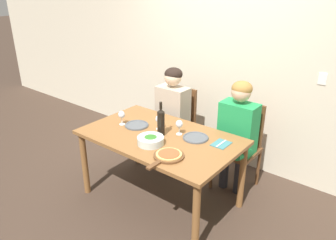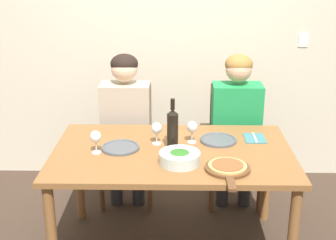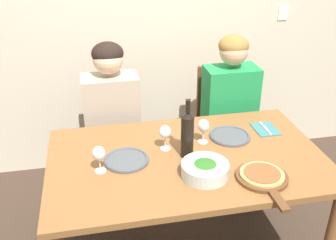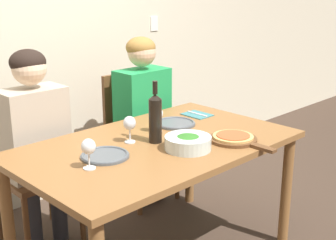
{
  "view_description": "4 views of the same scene",
  "coord_description": "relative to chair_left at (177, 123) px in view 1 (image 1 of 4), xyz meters",
  "views": [
    {
      "loc": [
        1.86,
        -2.21,
        2.16
      ],
      "look_at": [
        -0.01,
        0.14,
        0.87
      ],
      "focal_mm": 35.0,
      "sensor_mm": 36.0,
      "label": 1
    },
    {
      "loc": [
        0.02,
        -2.77,
        1.97
      ],
      "look_at": [
        -0.03,
        0.11,
        0.92
      ],
      "focal_mm": 50.0,
      "sensor_mm": 36.0,
      "label": 2
    },
    {
      "loc": [
        -0.48,
        -1.8,
        1.94
      ],
      "look_at": [
        -0.09,
        0.09,
        0.95
      ],
      "focal_mm": 42.0,
      "sensor_mm": 36.0,
      "label": 3
    },
    {
      "loc": [
        -1.66,
        -1.79,
        1.62
      ],
      "look_at": [
        0.09,
        0.01,
        0.86
      ],
      "focal_mm": 50.0,
      "sensor_mm": 36.0,
      "label": 4
    }
  ],
  "objects": [
    {
      "name": "wine_glass_left",
      "position": [
        -0.11,
        -0.82,
        0.34
      ],
      "size": [
        0.07,
        0.07,
        0.15
      ],
      "color": "silver",
      "rests_on": "dining_table"
    },
    {
      "name": "ground_plane",
      "position": [
        0.37,
        -0.78,
        -0.51
      ],
      "size": [
        40.0,
        40.0,
        0.0
      ],
      "primitive_type": "plane",
      "color": "#3D2D23"
    },
    {
      "name": "wine_glass_right",
      "position": [
        0.5,
        -0.64,
        0.34
      ],
      "size": [
        0.07,
        0.07,
        0.15
      ],
      "color": "silver",
      "rests_on": "dining_table"
    },
    {
      "name": "back_wall",
      "position": [
        0.37,
        0.46,
        0.84
      ],
      "size": [
        10.0,
        0.06,
        2.7
      ],
      "color": "beige",
      "rests_on": "ground"
    },
    {
      "name": "person_woman",
      "position": [
        0.0,
        -0.11,
        0.23
      ],
      "size": [
        0.47,
        0.51,
        1.24
      ],
      "color": "#28282D",
      "rests_on": "ground"
    },
    {
      "name": "dining_table",
      "position": [
        0.37,
        -0.78,
        0.15
      ],
      "size": [
        1.54,
        0.94,
        0.75
      ],
      "color": "brown",
      "rests_on": "ground"
    },
    {
      "name": "broccoli_bowl",
      "position": [
        0.42,
        -0.97,
        0.28
      ],
      "size": [
        0.25,
        0.25,
        0.08
      ],
      "color": "silver",
      "rests_on": "dining_table"
    },
    {
      "name": "chair_right",
      "position": [
        0.86,
        0.0,
        0.0
      ],
      "size": [
        0.42,
        0.42,
        0.95
      ],
      "color": "brown",
      "rests_on": "ground"
    },
    {
      "name": "wine_glass_centre",
      "position": [
        0.27,
        -0.67,
        0.34
      ],
      "size": [
        0.07,
        0.07,
        0.15
      ],
      "color": "silver",
      "rests_on": "dining_table"
    },
    {
      "name": "wine_bottle",
      "position": [
        0.37,
        -0.76,
        0.38
      ],
      "size": [
        0.07,
        0.07,
        0.35
      ],
      "color": "black",
      "rests_on": "dining_table"
    },
    {
      "name": "chair_left",
      "position": [
        0.0,
        0.0,
        0.0
      ],
      "size": [
        0.42,
        0.42,
        0.95
      ],
      "color": "brown",
      "rests_on": "ground"
    },
    {
      "name": "dinner_plate_right",
      "position": [
        0.68,
        -0.61,
        0.25
      ],
      "size": [
        0.25,
        0.25,
        0.02
      ],
      "color": "#4C5156",
      "rests_on": "dining_table"
    },
    {
      "name": "pizza_on_board",
      "position": [
        0.7,
        -1.06,
        0.26
      ],
      "size": [
        0.27,
        0.41,
        0.04
      ],
      "color": "brown",
      "rests_on": "dining_table"
    },
    {
      "name": "fork_on_napkin",
      "position": [
        0.93,
        -0.57,
        0.24
      ],
      "size": [
        0.14,
        0.18,
        0.01
      ],
      "color": "#387075",
      "rests_on": "dining_table"
    },
    {
      "name": "dinner_plate_left",
      "position": [
        0.03,
        -0.75,
        0.25
      ],
      "size": [
        0.25,
        0.25,
        0.02
      ],
      "color": "#4C5156",
      "rests_on": "dining_table"
    },
    {
      "name": "person_man",
      "position": [
        0.86,
        -0.11,
        0.23
      ],
      "size": [
        0.47,
        0.51,
        1.24
      ],
      "color": "#28282D",
      "rests_on": "ground"
    }
  ]
}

